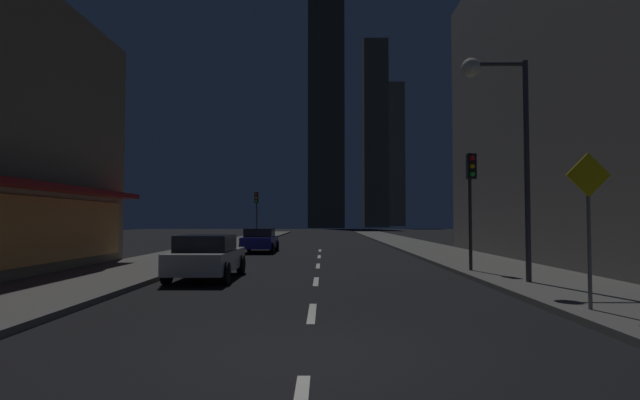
# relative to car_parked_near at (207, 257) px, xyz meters

# --- Properties ---
(ground_plane) EXTENTS (78.00, 136.00, 0.10)m
(ground_plane) POSITION_rel_car_parked_near_xyz_m (3.60, 22.96, -0.79)
(ground_plane) COLOR black
(sidewalk_right) EXTENTS (4.00, 76.00, 0.15)m
(sidewalk_right) POSITION_rel_car_parked_near_xyz_m (10.60, 22.96, -0.67)
(sidewalk_right) COLOR #605E59
(sidewalk_right) RESTS_ON ground
(sidewalk_left) EXTENTS (4.00, 76.00, 0.15)m
(sidewalk_left) POSITION_rel_car_parked_near_xyz_m (-3.40, 22.96, -0.67)
(sidewalk_left) COLOR #605E59
(sidewalk_left) RESTS_ON ground
(lane_marking_center) EXTENTS (0.16, 28.20, 0.01)m
(lane_marking_center) POSITION_rel_car_parked_near_xyz_m (3.60, 1.96, -0.73)
(lane_marking_center) COLOR silver
(lane_marking_center) RESTS_ON ground
(building_apartment_right) EXTENTS (11.00, 20.00, 15.99)m
(building_apartment_right) POSITION_rel_car_parked_near_xyz_m (18.10, 6.96, 7.25)
(building_apartment_right) COLOR slate
(building_apartment_right) RESTS_ON ground
(skyscraper_distant_tall) EXTENTS (8.91, 8.20, 58.55)m
(skyscraper_distant_tall) POSITION_rel_car_parked_near_xyz_m (4.43, 105.34, 28.53)
(skyscraper_distant_tall) COLOR #3D3A2E
(skyscraper_distant_tall) RESTS_ON ground
(skyscraper_distant_mid) EXTENTS (6.53, 7.39, 50.64)m
(skyscraper_distant_mid) POSITION_rel_car_parked_near_xyz_m (17.86, 116.14, 24.58)
(skyscraper_distant_mid) COLOR brown
(skyscraper_distant_mid) RESTS_ON ground
(skyscraper_distant_short) EXTENTS (8.14, 7.55, 46.77)m
(skyscraper_distant_short) POSITION_rel_car_parked_near_xyz_m (25.96, 143.97, 22.64)
(skyscraper_distant_short) COLOR #615C48
(skyscraper_distant_short) RESTS_ON ground
(car_parked_near) EXTENTS (1.98, 4.24, 1.45)m
(car_parked_near) POSITION_rel_car_parked_near_xyz_m (0.00, 0.00, 0.00)
(car_parked_near) COLOR silver
(car_parked_near) RESTS_ON ground
(car_parked_far) EXTENTS (1.98, 4.24, 1.45)m
(car_parked_far) POSITION_rel_car_parked_near_xyz_m (0.00, 13.31, 0.00)
(car_parked_far) COLOR navy
(car_parked_far) RESTS_ON ground
(fire_hydrant_far_left) EXTENTS (0.42, 0.30, 0.65)m
(fire_hydrant_far_left) POSITION_rel_car_parked_near_xyz_m (-2.30, 9.49, -0.29)
(fire_hydrant_far_left) COLOR #B2B2B2
(fire_hydrant_far_left) RESTS_ON sidewalk_left
(traffic_light_near_right) EXTENTS (0.32, 0.48, 4.20)m
(traffic_light_near_right) POSITION_rel_car_parked_near_xyz_m (9.10, 1.35, 2.45)
(traffic_light_near_right) COLOR #2D2D2D
(traffic_light_near_right) RESTS_ON sidewalk_right
(traffic_light_far_left) EXTENTS (0.32, 0.48, 4.20)m
(traffic_light_far_left) POSITION_rel_car_parked_near_xyz_m (-1.90, 25.45, 2.45)
(traffic_light_far_left) COLOR #2D2D2D
(traffic_light_far_left) RESTS_ON sidewalk_left
(street_lamp_right) EXTENTS (1.96, 0.56, 6.58)m
(street_lamp_right) POSITION_rel_car_parked_near_xyz_m (8.98, -1.78, 4.33)
(street_lamp_right) COLOR #38383D
(street_lamp_right) RESTS_ON sidewalk_right
(pedestrian_crossing_sign) EXTENTS (0.91, 0.08, 3.15)m
(pedestrian_crossing_sign) POSITION_rel_car_parked_near_xyz_m (9.20, -6.17, 1.28)
(pedestrian_crossing_sign) COLOR slate
(pedestrian_crossing_sign) RESTS_ON sidewalk_right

